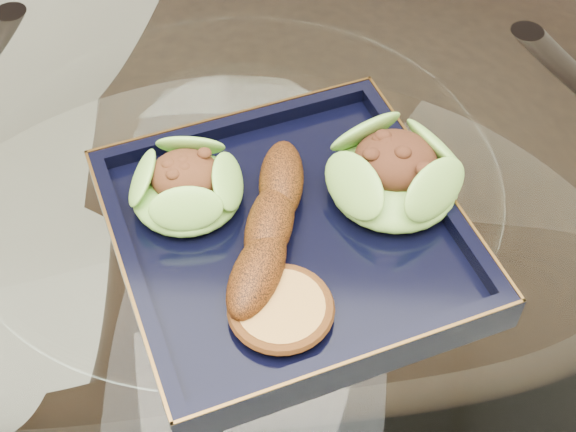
{
  "coord_description": "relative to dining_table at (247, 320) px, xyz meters",
  "views": [
    {
      "loc": [
        0.07,
        -0.44,
        1.29
      ],
      "look_at": [
        0.04,
        -0.03,
        0.8
      ],
      "focal_mm": 50.0,
      "sensor_mm": 36.0,
      "label": 1
    }
  ],
  "objects": [
    {
      "name": "dining_table",
      "position": [
        0.0,
        0.0,
        0.0
      ],
      "size": [
        1.13,
        1.13,
        0.77
      ],
      "color": "white",
      "rests_on": "ground"
    },
    {
      "name": "dining_chair",
      "position": [
        0.1,
        0.5,
        -0.03
      ],
      "size": [
        0.47,
        0.47,
        1.02
      ],
      "rotation": [
        0.0,
        0.0,
        -0.06
      ],
      "color": "#321D10",
      "rests_on": "ground"
    },
    {
      "name": "navy_plate",
      "position": [
        0.04,
        -0.03,
        0.17
      ],
      "size": [
        0.36,
        0.36,
        0.02
      ],
      "primitive_type": "cube",
      "rotation": [
        0.0,
        0.0,
        0.43
      ],
      "color": "black",
      "rests_on": "dining_table"
    },
    {
      "name": "lettuce_wrap_left",
      "position": [
        -0.04,
        -0.0,
        0.2
      ],
      "size": [
        0.12,
        0.12,
        0.03
      ],
      "primitive_type": "ellipsoid",
      "rotation": [
        0.0,
        0.0,
        -0.35
      ],
      "color": "#68AE32",
      "rests_on": "navy_plate"
    },
    {
      "name": "lettuce_wrap_right",
      "position": [
        0.13,
        0.02,
        0.2
      ],
      "size": [
        0.13,
        0.13,
        0.04
      ],
      "primitive_type": "ellipsoid",
      "rotation": [
        0.0,
        0.0,
        0.28
      ],
      "color": "#568E29",
      "rests_on": "navy_plate"
    },
    {
      "name": "roasted_plantain",
      "position": [
        0.03,
        -0.04,
        0.2
      ],
      "size": [
        0.06,
        0.18,
        0.03
      ],
      "primitive_type": "ellipsoid",
      "rotation": [
        0.0,
        0.0,
        1.44
      ],
      "color": "#572709",
      "rests_on": "navy_plate"
    },
    {
      "name": "crumb_patty",
      "position": [
        0.04,
        -0.11,
        0.19
      ],
      "size": [
        0.08,
        0.08,
        0.01
      ],
      "primitive_type": "cylinder",
      "rotation": [
        0.0,
        0.0,
        0.11
      ],
      "color": "#C78A42",
      "rests_on": "navy_plate"
    }
  ]
}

